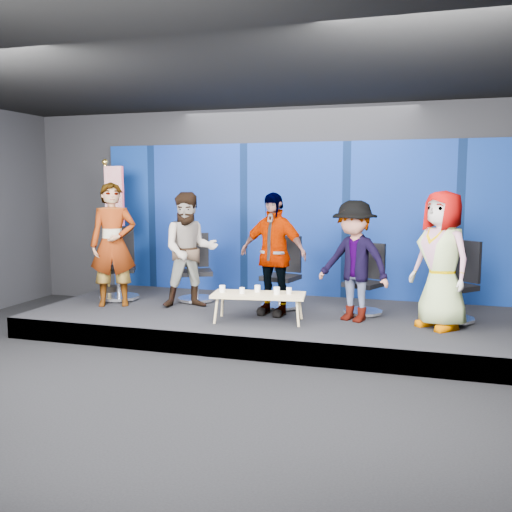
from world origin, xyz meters
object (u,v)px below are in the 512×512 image
Objects in this scene: coffee_table at (259,296)px; mug_c at (257,289)px; mug_b at (242,291)px; panelist_c at (273,254)px; chair_a at (119,276)px; chair_c at (282,284)px; mug_e at (289,291)px; mug_d at (277,291)px; flag_stand at (112,223)px; panelist_b at (190,250)px; panelist_a at (113,245)px; chair_d at (365,291)px; panelist_e at (442,260)px; chair_b at (196,279)px; panelist_d at (354,261)px; chair_e at (455,295)px; mug_a at (222,289)px.

mug_c is at bearing 114.63° from coffee_table.
panelist_c is at bearing 63.13° from mug_b.
chair_a is at bearing -175.38° from panelist_c.
chair_c reaches higher than mug_e.
mug_d is (2.93, -0.82, 0.05)m from chair_a.
flag_stand is (-3.03, 1.22, 0.80)m from mug_c.
coffee_table is (1.29, -0.60, -0.53)m from panelist_b.
flag_stand is (-0.60, 0.97, 0.27)m from panelist_a.
mug_c is 0.04× the size of flag_stand.
mug_b is at bearing -59.45° from panelist_b.
panelist_e is (1.04, -0.57, 0.57)m from chair_d.
panelist_c is (1.47, -0.61, 0.53)m from chair_b.
mug_d is at bearing -48.06° from panelist_b.
chair_d reaches higher than mug_d.
panelist_d reaches higher than chair_a.
chair_c is 0.61× the size of panelist_e.
mug_b is 0.84× the size of mug_d.
chair_d is at bearing -142.31° from chair_e.
chair_e is (4.00, -0.27, 0.01)m from chair_b.
panelist_d is at bearing -3.85° from flag_stand.
panelist_d is at bearing -24.17° from panelist_a.
panelist_c is at bearing -137.55° from chair_d.
panelist_e is (2.33, -0.12, 0.01)m from panelist_c.
mug_e is (-0.95, -0.82, 0.10)m from chair_d.
panelist_e reaches higher than mug_a.
panelist_a is 22.16× the size of mug_e.
panelist_b is 0.98× the size of panelist_e.
mug_d is (1.66, -1.08, 0.08)m from chair_b.
mug_b is at bearing -161.79° from coffee_table.
chair_e is 0.83× the size of coffee_table.
chair_c is at bearing 74.50° from mug_b.
panelist_b is at bearing -134.18° from chair_e.
panelist_d is at bearing -121.59° from chair_e.
mug_a is (-2.91, -0.42, -0.46)m from panelist_e.
mug_a is at bearing -175.12° from mug_d.
panelist_d is (1.18, -0.05, -0.05)m from panelist_c.
flag_stand is (-5.48, 0.97, 0.33)m from panelist_e.
mug_a is at bearing -67.38° from panelist_b.
chair_c is 12.65× the size of mug_e.
panelist_c is 1.47m from chair_d.
chair_d is at bearing 30.30° from mug_c.
flag_stand is at bearing -147.51° from panelist_e.
mug_e is at bearing 15.39° from coffee_table.
chair_a is 2.34m from mug_a.
chair_b reaches higher than mug_b.
flag_stand is at bearing -174.26° from chair_c.
chair_c reaches higher than chair_b.
mug_e is (0.15, 0.10, -0.01)m from mug_d.
coffee_table is 15.43× the size of mug_e.
panelist_a is at bearing -155.40° from panelist_d.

